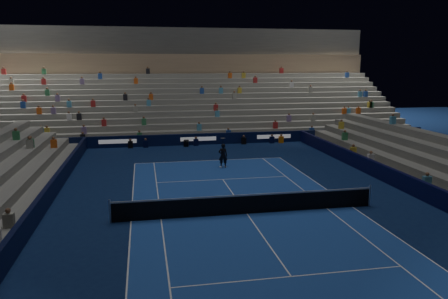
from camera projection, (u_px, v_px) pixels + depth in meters
name	position (u px, v px, depth m)	size (l,w,h in m)	color
ground	(247.00, 214.00, 20.89)	(90.00, 90.00, 0.00)	#0B1B45
court_surface	(247.00, 214.00, 20.89)	(10.97, 23.77, 0.01)	#1B4299
sponsor_barrier_far	(198.00, 139.00, 38.62)	(44.00, 0.25, 1.00)	black
sponsor_barrier_east	(428.00, 193.00, 22.55)	(0.25, 37.00, 1.00)	#080932
sponsor_barrier_west	(33.00, 217.00, 19.03)	(0.25, 37.00, 1.00)	black
grandstand_main	(187.00, 99.00, 47.12)	(44.00, 15.20, 11.20)	slate
tennis_net	(247.00, 204.00, 20.79)	(12.90, 0.10, 1.10)	#B2B2B7
tennis_player	(223.00, 156.00, 30.05)	(0.62, 0.41, 1.70)	black
broadcast_camera	(186.00, 143.00, 37.87)	(0.51, 0.91, 0.56)	black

